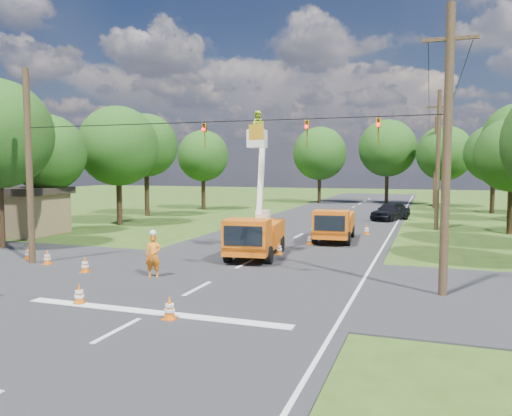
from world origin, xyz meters
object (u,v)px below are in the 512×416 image
at_px(traffic_cone_0, 79,294).
at_px(tree_far_c, 445,153).
at_px(pole_right_far, 435,162).
at_px(shed, 20,210).
at_px(traffic_cone_3, 310,239).
at_px(traffic_cone_5, 47,257).
at_px(pole_left, 29,167).
at_px(pole_right_mid, 438,159).
at_px(tree_left_f, 203,156).
at_px(traffic_cone_6, 29,253).
at_px(tree_far_b, 387,148).
at_px(tree_far_a, 320,154).
at_px(second_truck, 334,224).
at_px(distant_car, 391,211).
at_px(traffic_cone_1, 170,308).
at_px(traffic_cone_4, 85,265).
at_px(tree_left_e, 146,145).
at_px(pole_right_near, 447,149).
at_px(tree_left_c, 47,153).
at_px(tree_left_d, 118,146).
at_px(ground_worker, 153,256).
at_px(traffic_cone_7, 367,230).
at_px(traffic_cone_2, 279,248).
at_px(bucket_truck, 255,226).
at_px(tree_right_e, 494,154).

height_order(traffic_cone_0, tree_far_c, tree_far_c).
bearing_deg(pole_right_far, shed, -129.63).
height_order(traffic_cone_3, tree_far_c, tree_far_c).
height_order(traffic_cone_5, pole_left, pole_left).
xyz_separation_m(pole_right_mid, tree_left_f, (-23.30, 10.00, 0.58)).
height_order(traffic_cone_5, traffic_cone_6, same).
distance_m(traffic_cone_6, pole_right_mid, 27.42).
bearing_deg(tree_far_b, tree_left_f, -139.88).
bearing_deg(tree_left_f, traffic_cone_6, -81.40).
bearing_deg(traffic_cone_6, tree_far_c, 64.32).
bearing_deg(pole_left, tree_far_a, 84.03).
relative_size(second_truck, pole_right_mid, 0.55).
distance_m(distant_car, pole_right_far, 15.87).
bearing_deg(pole_left, traffic_cone_1, -28.33).
xyz_separation_m(tree_left_f, tree_far_b, (17.80, 15.00, 1.12)).
height_order(traffic_cone_4, tree_left_e, tree_left_e).
xyz_separation_m(traffic_cone_3, pole_right_near, (6.98, -9.72, 4.75)).
relative_size(pole_left, tree_left_c, 1.12).
bearing_deg(traffic_cone_5, tree_left_e, 110.45).
bearing_deg(tree_far_b, tree_left_d, -120.96).
relative_size(distant_car, tree_far_a, 0.48).
height_order(distant_car, shed, shed).
xyz_separation_m(traffic_cone_0, tree_left_c, (-13.73, 14.10, 5.08)).
xyz_separation_m(traffic_cone_6, pole_right_mid, (18.87, 19.32, 4.75)).
bearing_deg(pole_right_near, tree_far_b, 96.97).
height_order(ground_worker, traffic_cone_7, ground_worker).
distance_m(distant_car, tree_far_c, 18.24).
relative_size(distant_car, traffic_cone_4, 6.48).
distance_m(tree_left_c, tree_left_e, 13.05).
distance_m(traffic_cone_2, tree_far_a, 37.92).
relative_size(traffic_cone_3, traffic_cone_4, 1.00).
height_order(traffic_cone_7, tree_left_c, tree_left_c).
xyz_separation_m(bucket_truck, tree_left_c, (-16.34, 4.08, 3.87)).
relative_size(traffic_cone_2, tree_left_f, 0.08).
bearing_deg(pole_right_mid, tree_far_a, 120.41).
height_order(traffic_cone_2, tree_left_f, tree_left_f).
bearing_deg(traffic_cone_1, pole_left, 151.67).
relative_size(pole_right_far, tree_far_b, 0.97).
relative_size(pole_right_near, tree_far_a, 1.05).
distance_m(traffic_cone_4, tree_far_a, 44.32).
bearing_deg(tree_far_c, ground_worker, -105.78).
bearing_deg(tree_right_e, tree_left_f, -170.08).
distance_m(traffic_cone_4, traffic_cone_5, 2.90).
height_order(tree_right_e, tree_far_b, tree_far_b).
bearing_deg(tree_left_c, tree_left_f, 85.37).
relative_size(second_truck, traffic_cone_4, 7.82).
distance_m(traffic_cone_6, tree_left_c, 11.52).
height_order(ground_worker, tree_left_f, tree_left_f).
xyz_separation_m(traffic_cone_0, tree_far_c, (12.27, 47.10, 5.70)).
xyz_separation_m(second_truck, ground_worker, (-5.17, -12.27, -0.15)).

